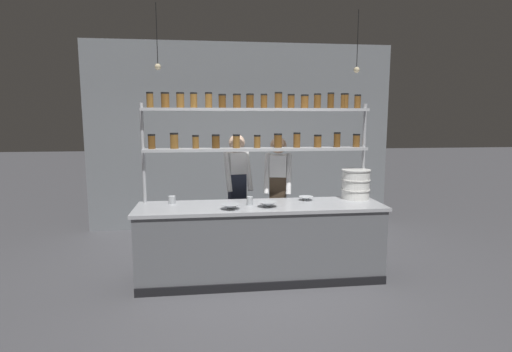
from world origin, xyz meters
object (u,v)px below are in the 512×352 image
at_px(prep_bowl_center_back, 306,198).
at_px(serving_cup_front, 250,201).
at_px(chef_left, 237,187).
at_px(prep_bowl_near_left, 230,207).
at_px(serving_cup_by_board, 172,200).
at_px(container_stack, 356,184).
at_px(spice_shelf_unit, 257,130).
at_px(prep_bowl_center_front, 268,204).
at_px(chef_center, 278,191).

height_order(prep_bowl_center_back, serving_cup_front, serving_cup_front).
xyz_separation_m(chef_left, serving_cup_front, (0.09, -0.75, -0.03)).
distance_m(prep_bowl_near_left, serving_cup_by_board, 0.79).
bearing_deg(container_stack, serving_cup_by_board, -179.63).
height_order(spice_shelf_unit, prep_bowl_near_left, spice_shelf_unit).
relative_size(spice_shelf_unit, prep_bowl_center_front, 12.41).
xyz_separation_m(chef_left, serving_cup_by_board, (-0.84, -0.56, -0.04)).
relative_size(spice_shelf_unit, prep_bowl_center_back, 15.51).
xyz_separation_m(chef_left, prep_bowl_center_front, (0.29, -0.88, -0.05)).
bearing_deg(chef_center, container_stack, -6.72).
height_order(prep_bowl_near_left, prep_bowl_center_back, prep_bowl_near_left).
bearing_deg(chef_center, chef_left, 174.60).
relative_size(container_stack, serving_cup_by_board, 3.99).
bearing_deg(chef_left, serving_cup_front, -94.86).
bearing_deg(container_stack, spice_shelf_unit, 174.62).
distance_m(spice_shelf_unit, prep_bowl_near_left, 1.07).
bearing_deg(serving_cup_front, prep_bowl_center_back, 13.62).
bearing_deg(chef_left, prep_bowl_center_back, -46.57).
xyz_separation_m(spice_shelf_unit, serving_cup_front, (-0.13, -0.32, -0.84)).
xyz_separation_m(prep_bowl_center_front, serving_cup_front, (-0.20, 0.13, 0.02)).
distance_m(chef_center, prep_bowl_center_front, 0.74).
bearing_deg(prep_bowl_center_front, serving_cup_by_board, 164.16).
xyz_separation_m(prep_bowl_center_back, serving_cup_front, (-0.73, -0.18, 0.03)).
bearing_deg(spice_shelf_unit, container_stack, -5.38).
xyz_separation_m(spice_shelf_unit, prep_bowl_center_front, (0.07, -0.45, -0.86)).
height_order(chef_center, prep_bowl_center_back, chef_center).
bearing_deg(spice_shelf_unit, serving_cup_by_board, -172.78).
bearing_deg(prep_bowl_center_front, serving_cup_front, 145.90).
bearing_deg(serving_cup_by_board, chef_center, 15.25).
relative_size(chef_left, chef_center, 1.02).
bearing_deg(prep_bowl_center_back, spice_shelf_unit, 166.76).
distance_m(prep_bowl_center_back, serving_cup_by_board, 1.67).
relative_size(prep_bowl_center_back, serving_cup_by_board, 1.93).
xyz_separation_m(container_stack, serving_cup_by_board, (-2.32, -0.02, -0.14)).
distance_m(prep_bowl_center_front, serving_cup_by_board, 1.17).
bearing_deg(prep_bowl_center_back, serving_cup_by_board, 179.69).
bearing_deg(serving_cup_front, serving_cup_by_board, 168.63).
distance_m(prep_bowl_center_front, serving_cup_front, 0.24).
height_order(container_stack, prep_bowl_near_left, container_stack).
bearing_deg(prep_bowl_center_front, container_stack, 15.63).
distance_m(container_stack, serving_cup_by_board, 2.33).
height_order(chef_center, serving_cup_front, chef_center).
bearing_deg(chef_center, spice_shelf_unit, -128.77).
bearing_deg(serving_cup_by_board, spice_shelf_unit, 7.22).
relative_size(spice_shelf_unit, prep_bowl_near_left, 12.80).
bearing_deg(chef_center, prep_bowl_near_left, -118.03).
xyz_separation_m(chef_left, prep_bowl_near_left, (-0.15, -0.95, -0.06)).
height_order(prep_bowl_center_front, prep_bowl_center_back, prep_bowl_center_front).
bearing_deg(prep_bowl_center_front, spice_shelf_unit, 98.62).
distance_m(prep_bowl_near_left, prep_bowl_center_back, 1.05).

